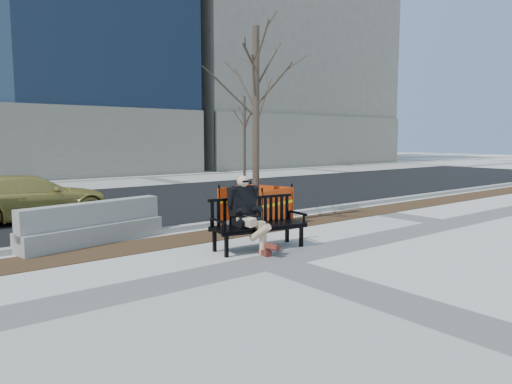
# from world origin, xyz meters

# --- Properties ---
(ground) EXTENTS (120.00, 120.00, 0.00)m
(ground) POSITION_xyz_m (0.00, 0.00, 0.00)
(ground) COLOR beige
(ground) RESTS_ON ground
(mulch_strip) EXTENTS (40.00, 1.20, 0.02)m
(mulch_strip) POSITION_xyz_m (0.00, 2.60, 0.00)
(mulch_strip) COLOR #47301C
(mulch_strip) RESTS_ON ground
(asphalt_street) EXTENTS (60.00, 10.40, 0.01)m
(asphalt_street) POSITION_xyz_m (0.00, 8.80, 0.00)
(asphalt_street) COLOR black
(asphalt_street) RESTS_ON ground
(curb) EXTENTS (60.00, 0.25, 0.12)m
(curb) POSITION_xyz_m (0.00, 3.55, 0.06)
(curb) COLOR #9E9B93
(curb) RESTS_ON ground
(building_right) EXTENTS (20.00, 12.00, 25.00)m
(building_right) POSITION_xyz_m (22.00, 26.00, 12.50)
(building_right) COLOR gray
(building_right) RESTS_ON ground
(bench) EXTENTS (2.08, 0.98, 1.06)m
(bench) POSITION_xyz_m (0.44, 0.88, 0.00)
(bench) COLOR black
(bench) RESTS_ON ground
(seated_man) EXTENTS (0.78, 1.15, 1.50)m
(seated_man) POSITION_xyz_m (0.18, 0.97, 0.00)
(seated_man) COLOR black
(seated_man) RESTS_ON ground
(tree_fence) EXTENTS (2.64, 2.64, 5.34)m
(tree_fence) POSITION_xyz_m (2.00, 2.95, 0.00)
(tree_fence) COLOR #FB4A0F
(tree_fence) RESTS_ON ground
(sedan) EXTENTS (4.45, 2.11, 1.25)m
(sedan) POSITION_xyz_m (-2.38, 7.37, 0.00)
(sedan) COLOR #AF9E46
(sedan) RESTS_ON ground
(jersey_barrier_left) EXTENTS (3.20, 1.19, 0.90)m
(jersey_barrier_left) POSITION_xyz_m (-2.01, 3.47, 0.00)
(jersey_barrier_left) COLOR gray
(jersey_barrier_left) RESTS_ON ground
(far_tree_right) EXTENTS (1.96, 1.96, 4.80)m
(far_tree_right) POSITION_xyz_m (9.90, 13.95, 0.00)
(far_tree_right) COLOR #4F3E32
(far_tree_right) RESTS_ON ground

